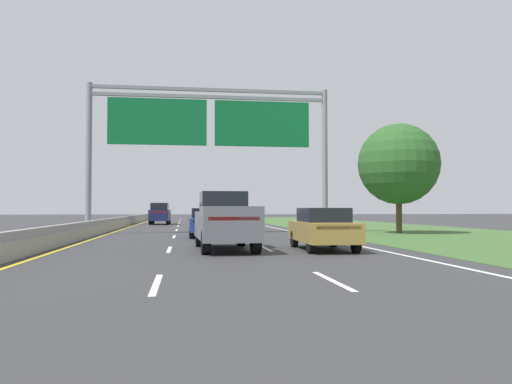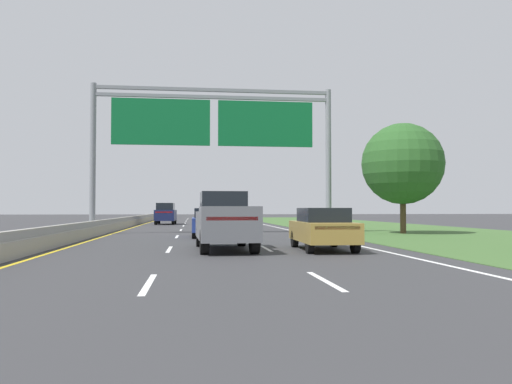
{
  "view_description": "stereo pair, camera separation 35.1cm",
  "coord_description": "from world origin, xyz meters",
  "px_view_note": "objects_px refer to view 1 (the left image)",
  "views": [
    {
      "loc": [
        -1.28,
        -0.21,
        1.54
      ],
      "look_at": [
        1.48,
        19.69,
        2.19
      ],
      "focal_mm": 36.13,
      "sensor_mm": 36.0,
      "label": 1
    },
    {
      "loc": [
        -0.94,
        -0.25,
        1.54
      ],
      "look_at": [
        1.48,
        19.69,
        2.19
      ],
      "focal_mm": 36.13,
      "sensor_mm": 36.0,
      "label": 2
    }
  ],
  "objects_px": {
    "overhead_sign_gantry": "(211,129)",
    "roadside_tree_mid": "(399,164)",
    "pickup_truck_grey": "(225,221)",
    "car_navy_left_lane_suv": "(160,213)",
    "car_gold_right_lane_sedan": "(323,228)",
    "car_blue_centre_lane_sedan": "(206,222)"
  },
  "relations": [
    {
      "from": "overhead_sign_gantry",
      "to": "roadside_tree_mid",
      "type": "height_order",
      "value": "overhead_sign_gantry"
    },
    {
      "from": "roadside_tree_mid",
      "to": "pickup_truck_grey",
      "type": "bearing_deg",
      "value": -136.46
    },
    {
      "from": "overhead_sign_gantry",
      "to": "car_blue_centre_lane_sedan",
      "type": "distance_m",
      "value": 6.95
    },
    {
      "from": "overhead_sign_gantry",
      "to": "car_gold_right_lane_sedan",
      "type": "height_order",
      "value": "overhead_sign_gantry"
    },
    {
      "from": "pickup_truck_grey",
      "to": "car_gold_right_lane_sedan",
      "type": "relative_size",
      "value": 1.23
    },
    {
      "from": "car_navy_left_lane_suv",
      "to": "car_gold_right_lane_sedan",
      "type": "bearing_deg",
      "value": -165.82
    },
    {
      "from": "car_navy_left_lane_suv",
      "to": "car_blue_centre_lane_sedan",
      "type": "xyz_separation_m",
      "value": [
        3.58,
        -23.65,
        -0.28
      ]
    },
    {
      "from": "pickup_truck_grey",
      "to": "roadside_tree_mid",
      "type": "height_order",
      "value": "roadside_tree_mid"
    },
    {
      "from": "overhead_sign_gantry",
      "to": "roadside_tree_mid",
      "type": "bearing_deg",
      "value": -7.92
    },
    {
      "from": "overhead_sign_gantry",
      "to": "pickup_truck_grey",
      "type": "height_order",
      "value": "overhead_sign_gantry"
    },
    {
      "from": "car_blue_centre_lane_sedan",
      "to": "overhead_sign_gantry",
      "type": "bearing_deg",
      "value": -6.15
    },
    {
      "from": "car_navy_left_lane_suv",
      "to": "roadside_tree_mid",
      "type": "height_order",
      "value": "roadside_tree_mid"
    },
    {
      "from": "car_blue_centre_lane_sedan",
      "to": "roadside_tree_mid",
      "type": "bearing_deg",
      "value": -79.19
    },
    {
      "from": "car_navy_left_lane_suv",
      "to": "car_blue_centre_lane_sedan",
      "type": "bearing_deg",
      "value": -170.09
    },
    {
      "from": "pickup_truck_grey",
      "to": "car_navy_left_lane_suv",
      "type": "xyz_separation_m",
      "value": [
        -3.92,
        32.45,
        0.02
      ]
    },
    {
      "from": "overhead_sign_gantry",
      "to": "car_navy_left_lane_suv",
      "type": "distance_m",
      "value": 20.85
    },
    {
      "from": "overhead_sign_gantry",
      "to": "car_navy_left_lane_suv",
      "type": "relative_size",
      "value": 3.18
    },
    {
      "from": "car_navy_left_lane_suv",
      "to": "car_gold_right_lane_sedan",
      "type": "distance_m",
      "value": 33.87
    },
    {
      "from": "car_gold_right_lane_sedan",
      "to": "overhead_sign_gantry",
      "type": "bearing_deg",
      "value": 16.19
    },
    {
      "from": "overhead_sign_gantry",
      "to": "car_gold_right_lane_sedan",
      "type": "relative_size",
      "value": 3.39
    },
    {
      "from": "car_navy_left_lane_suv",
      "to": "car_gold_right_lane_sedan",
      "type": "height_order",
      "value": "car_navy_left_lane_suv"
    },
    {
      "from": "car_blue_centre_lane_sedan",
      "to": "roadside_tree_mid",
      "type": "height_order",
      "value": "roadside_tree_mid"
    }
  ]
}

